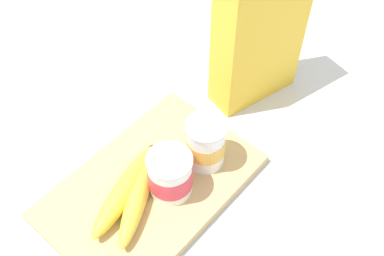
{
  "coord_description": "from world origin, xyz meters",
  "views": [
    {
      "loc": [
        0.26,
        0.32,
        0.68
      ],
      "look_at": [
        -0.11,
        0.0,
        0.07
      ],
      "focal_mm": 42.51,
      "sensor_mm": 36.0,
      "label": 1
    }
  ],
  "objects_px": {
    "cereal_box": "(259,33)",
    "yogurt_cup_back": "(170,175)",
    "yogurt_cup_front": "(206,143)",
    "banana_bunch": "(131,192)",
    "cutting_board": "(151,187)"
  },
  "relations": [
    {
      "from": "cutting_board",
      "to": "yogurt_cup_front",
      "type": "relative_size",
      "value": 3.73
    },
    {
      "from": "cereal_box",
      "to": "yogurt_cup_front",
      "type": "relative_size",
      "value": 3.06
    },
    {
      "from": "yogurt_cup_front",
      "to": "banana_bunch",
      "type": "xyz_separation_m",
      "value": [
        0.14,
        -0.04,
        -0.03
      ]
    },
    {
      "from": "yogurt_cup_back",
      "to": "cereal_box",
      "type": "bearing_deg",
      "value": -171.27
    },
    {
      "from": "cereal_box",
      "to": "yogurt_cup_back",
      "type": "bearing_deg",
      "value": -156.48
    },
    {
      "from": "cereal_box",
      "to": "yogurt_cup_front",
      "type": "bearing_deg",
      "value": -151.58
    },
    {
      "from": "cereal_box",
      "to": "banana_bunch",
      "type": "height_order",
      "value": "cereal_box"
    },
    {
      "from": "cereal_box",
      "to": "yogurt_cup_back",
      "type": "xyz_separation_m",
      "value": [
        0.29,
        0.04,
        -0.09
      ]
    },
    {
      "from": "cereal_box",
      "to": "banana_bunch",
      "type": "bearing_deg",
      "value": -163.96
    },
    {
      "from": "cereal_box",
      "to": "yogurt_cup_back",
      "type": "distance_m",
      "value": 0.3
    },
    {
      "from": "cereal_box",
      "to": "yogurt_cup_front",
      "type": "xyz_separation_m",
      "value": [
        0.21,
        0.05,
        -0.08
      ]
    },
    {
      "from": "yogurt_cup_front",
      "to": "yogurt_cup_back",
      "type": "height_order",
      "value": "yogurt_cup_front"
    },
    {
      "from": "yogurt_cup_back",
      "to": "banana_bunch",
      "type": "relative_size",
      "value": 0.43
    },
    {
      "from": "cutting_board",
      "to": "cereal_box",
      "type": "height_order",
      "value": "cereal_box"
    },
    {
      "from": "cereal_box",
      "to": "yogurt_cup_back",
      "type": "height_order",
      "value": "cereal_box"
    }
  ]
}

